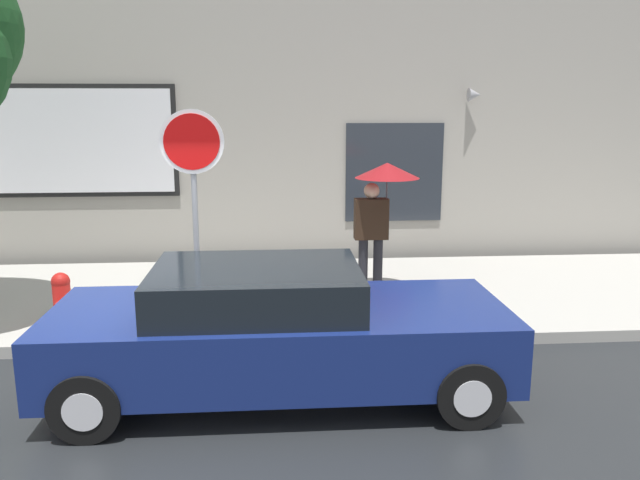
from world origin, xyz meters
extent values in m
plane|color=black|center=(0.00, 0.00, 0.00)|extent=(60.00, 60.00, 0.00)
cube|color=#A3A099|center=(0.00, 3.00, 0.07)|extent=(20.00, 4.00, 0.15)
cube|color=#9E998E|center=(0.00, 5.50, 3.50)|extent=(20.00, 0.40, 7.00)
cube|color=black|center=(-2.27, 5.27, 2.30)|extent=(3.42, 0.06, 1.96)
cube|color=silver|center=(-2.27, 5.24, 2.30)|extent=(3.26, 0.03, 1.80)
cube|color=#262B33|center=(3.36, 5.28, 1.70)|extent=(1.80, 0.04, 1.80)
cone|color=#99999E|center=(4.76, 5.15, 3.10)|extent=(0.22, 0.24, 0.24)
cube|color=navy|center=(1.19, -0.13, 0.60)|extent=(4.54, 1.73, 0.68)
cube|color=black|center=(0.96, -0.13, 1.14)|extent=(2.04, 1.52, 0.41)
cylinder|color=black|center=(2.91, 0.67, 0.32)|extent=(0.64, 0.22, 0.64)
cylinder|color=silver|center=(2.91, 0.67, 0.32)|extent=(0.35, 0.24, 0.35)
cylinder|color=black|center=(2.91, -0.92, 0.32)|extent=(0.64, 0.22, 0.64)
cylinder|color=silver|center=(2.91, -0.92, 0.32)|extent=(0.35, 0.24, 0.35)
cylinder|color=black|center=(-0.54, 0.67, 0.32)|extent=(0.64, 0.22, 0.64)
cylinder|color=silver|center=(-0.54, 0.67, 0.32)|extent=(0.35, 0.24, 0.35)
cylinder|color=black|center=(-0.54, -0.92, 0.32)|extent=(0.64, 0.22, 0.64)
cylinder|color=silver|center=(-0.54, -0.92, 0.32)|extent=(0.35, 0.24, 0.35)
cylinder|color=red|center=(-1.56, 1.69, 0.45)|extent=(0.22, 0.22, 0.59)
sphere|color=#AD1814|center=(-1.56, 1.69, 0.74)|extent=(0.23, 0.23, 0.23)
cylinder|color=#AD1814|center=(-1.56, 1.53, 0.47)|extent=(0.09, 0.12, 0.09)
cylinder|color=#AD1814|center=(-1.56, 1.85, 0.47)|extent=(0.09, 0.12, 0.09)
cylinder|color=red|center=(-1.56, 1.69, 0.18)|extent=(0.30, 0.30, 0.06)
cylinder|color=black|center=(2.45, 2.80, 0.57)|extent=(0.14, 0.14, 0.84)
cylinder|color=black|center=(2.67, 2.80, 0.57)|extent=(0.14, 0.14, 0.84)
cube|color=black|center=(2.56, 2.80, 1.29)|extent=(0.49, 0.22, 0.60)
sphere|color=tan|center=(2.56, 2.80, 1.70)|extent=(0.23, 0.23, 0.23)
cylinder|color=#4C4C51|center=(2.78, 2.80, 1.54)|extent=(0.02, 0.02, 0.90)
cone|color=maroon|center=(2.78, 2.80, 2.00)|extent=(0.94, 0.94, 0.22)
cylinder|color=gray|center=(0.19, 1.44, 1.50)|extent=(0.07, 0.07, 2.69)
cylinder|color=white|center=(0.19, 1.40, 2.49)|extent=(0.76, 0.02, 0.76)
cylinder|color=red|center=(0.19, 1.38, 2.49)|extent=(0.66, 0.02, 0.66)
camera|label=1|loc=(1.15, -6.15, 2.91)|focal=35.24mm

